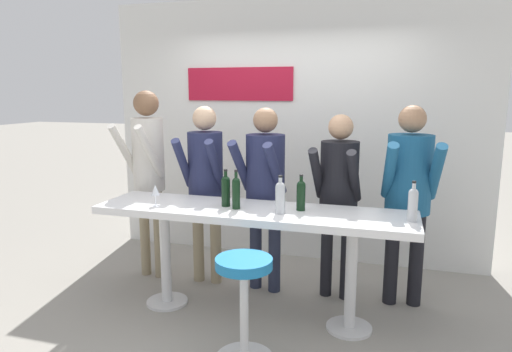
{
  "coord_description": "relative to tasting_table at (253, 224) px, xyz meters",
  "views": [
    {
      "loc": [
        1.04,
        -3.39,
        1.85
      ],
      "look_at": [
        0.0,
        0.09,
        1.17
      ],
      "focal_mm": 32.0,
      "sensor_mm": 36.0,
      "label": 1
    }
  ],
  "objects": [
    {
      "name": "person_center_left",
      "position": [
        -0.05,
        0.53,
        0.27
      ],
      "size": [
        0.48,
        0.59,
        1.71
      ],
      "rotation": [
        0.0,
        0.0,
        -0.18
      ],
      "color": "#23283D",
      "rests_on": "ground_plane"
    },
    {
      "name": "person_center_right",
      "position": [
        1.2,
        0.58,
        0.28
      ],
      "size": [
        0.49,
        0.59,
        1.74
      ],
      "rotation": [
        0.0,
        0.0,
        0.12
      ],
      "color": "black",
      "rests_on": "ground_plane"
    },
    {
      "name": "wine_bottle_4",
      "position": [
        0.24,
        -0.08,
        0.27
      ],
      "size": [
        0.08,
        0.08,
        0.3
      ],
      "color": "#B7BCC1",
      "rests_on": "tasting_table"
    },
    {
      "name": "wine_bottle_1",
      "position": [
        1.21,
        -0.02,
        0.27
      ],
      "size": [
        0.07,
        0.07,
        0.3
      ],
      "color": "#B7BCC1",
      "rests_on": "tasting_table"
    },
    {
      "name": "wine_bottle_3",
      "position": [
        -0.23,
        0.02,
        0.27
      ],
      "size": [
        0.07,
        0.07,
        0.31
      ],
      "color": "black",
      "rests_on": "tasting_table"
    },
    {
      "name": "wine_bottle_2",
      "position": [
        0.38,
        0.06,
        0.26
      ],
      "size": [
        0.07,
        0.07,
        0.29
      ],
      "color": "black",
      "rests_on": "tasting_table"
    },
    {
      "name": "person_far_left",
      "position": [
        -1.23,
        0.51,
        0.39
      ],
      "size": [
        0.4,
        0.55,
        1.86
      ],
      "rotation": [
        0.0,
        0.0,
        -0.09
      ],
      "color": "gray",
      "rests_on": "ground_plane"
    },
    {
      "name": "wine_bottle_0",
      "position": [
        -0.13,
        -0.04,
        0.27
      ],
      "size": [
        0.06,
        0.06,
        0.32
      ],
      "color": "black",
      "rests_on": "tasting_table"
    },
    {
      "name": "back_wall",
      "position": [
        -0.0,
        1.53,
        0.63
      ],
      "size": [
        4.16,
        0.12,
        2.83
      ],
      "color": "silver",
      "rests_on": "ground_plane"
    },
    {
      "name": "person_center",
      "position": [
        0.62,
        0.55,
        0.24
      ],
      "size": [
        0.43,
        0.54,
        1.66
      ],
      "rotation": [
        0.0,
        0.0,
        -0.11
      ],
      "color": "black",
      "rests_on": "ground_plane"
    },
    {
      "name": "tasting_table",
      "position": [
        0.0,
        0.0,
        0.0
      ],
      "size": [
        2.56,
        0.63,
        0.92
      ],
      "color": "white",
      "rests_on": "ground_plane"
    },
    {
      "name": "wine_glass_0",
      "position": [
        -0.79,
        -0.13,
        0.25
      ],
      "size": [
        0.07,
        0.07,
        0.18
      ],
      "color": "silver",
      "rests_on": "tasting_table"
    },
    {
      "name": "bar_stool",
      "position": [
        0.13,
        -0.64,
        -0.29
      ],
      "size": [
        0.41,
        0.41,
        0.75
      ],
      "color": "silver",
      "rests_on": "ground_plane"
    },
    {
      "name": "ground_plane",
      "position": [
        -0.0,
        0.0,
        -0.79
      ],
      "size": [
        40.0,
        40.0,
        0.0
      ],
      "primitive_type": "plane",
      "color": "gray"
    },
    {
      "name": "person_left",
      "position": [
        -0.63,
        0.54,
        0.28
      ],
      "size": [
        0.4,
        0.53,
        1.72
      ],
      "rotation": [
        0.0,
        0.0,
        0.03
      ],
      "color": "gray",
      "rests_on": "ground_plane"
    }
  ]
}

